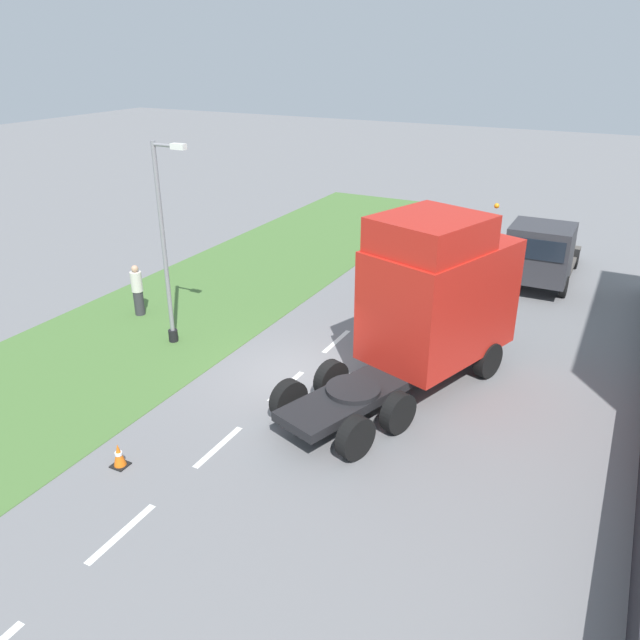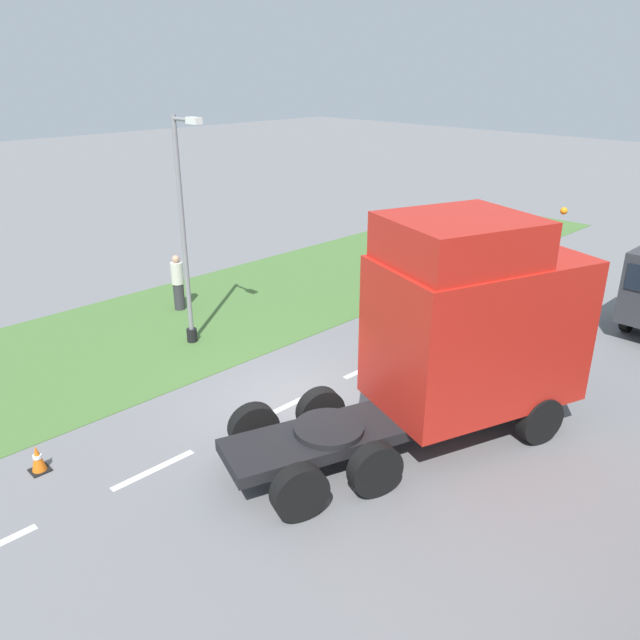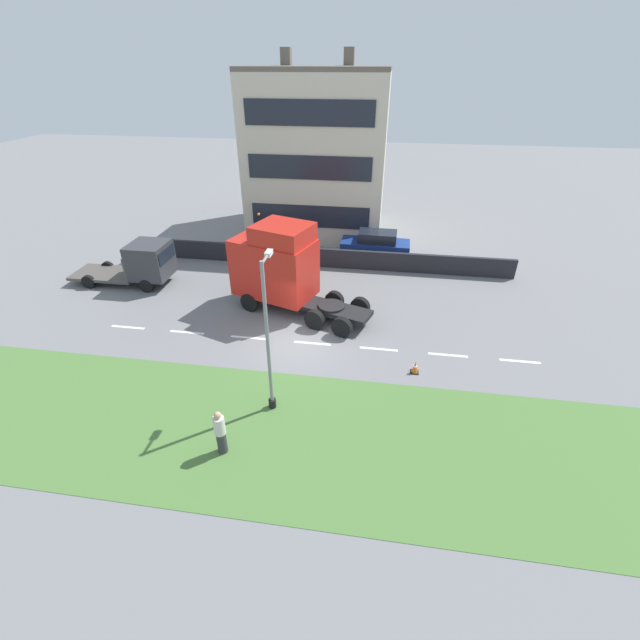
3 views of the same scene
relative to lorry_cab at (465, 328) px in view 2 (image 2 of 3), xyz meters
The scene contains 7 objects.
ground_plane 4.39m from the lorry_cab, 153.88° to the right, with size 120.00×120.00×0.00m, color slate.
grass_verge 9.75m from the lorry_cab, behind, with size 7.00×44.00×0.01m.
lane_markings 4.70m from the lorry_cab, 144.94° to the right, with size 0.16×21.00×0.00m.
lorry_cab is the anchor object (origin of this frame).
lamp_post 8.00m from the lorry_cab, 169.07° to the right, with size 1.27×0.29×6.24m.
pedestrian 10.48m from the lorry_cab, behind, with size 0.39×0.39×1.83m.
traffic_cone_lead 8.88m from the lorry_cab, 124.24° to the right, with size 0.36×0.36×0.58m.
Camera 2 is at (9.58, -8.74, 7.42)m, focal length 35.00 mm.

